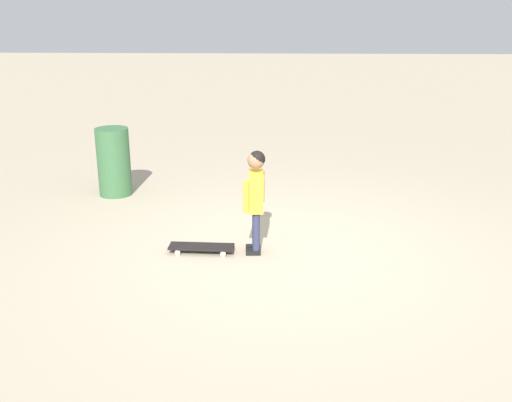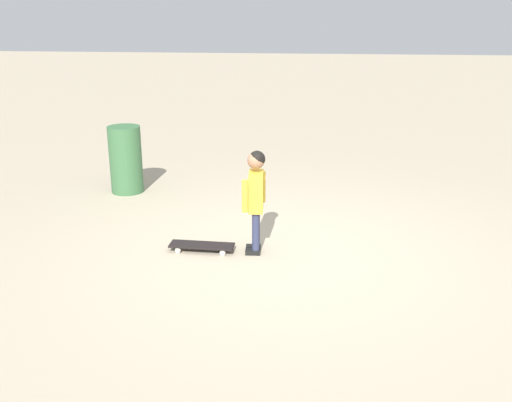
# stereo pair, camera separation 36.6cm
# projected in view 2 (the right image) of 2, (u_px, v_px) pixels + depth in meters

# --- Properties ---
(ground_plane) EXTENTS (50.00, 50.00, 0.00)m
(ground_plane) POSITION_uv_depth(u_px,v_px,m) (286.00, 255.00, 5.92)
(ground_plane) COLOR tan
(child_person) EXTENTS (0.21, 0.38, 1.06)m
(child_person) POSITION_uv_depth(u_px,v_px,m) (256.00, 191.00, 5.78)
(child_person) COLOR #2D3351
(child_person) RESTS_ON ground
(skateboard) EXTENTS (0.67, 0.21, 0.07)m
(skateboard) POSITION_uv_depth(u_px,v_px,m) (202.00, 246.00, 5.99)
(skateboard) COLOR black
(skateboard) RESTS_ON ground
(trash_bin) EXTENTS (0.43, 0.43, 0.89)m
(trash_bin) POSITION_uv_depth(u_px,v_px,m) (126.00, 160.00, 7.77)
(trash_bin) COLOR #38663D
(trash_bin) RESTS_ON ground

